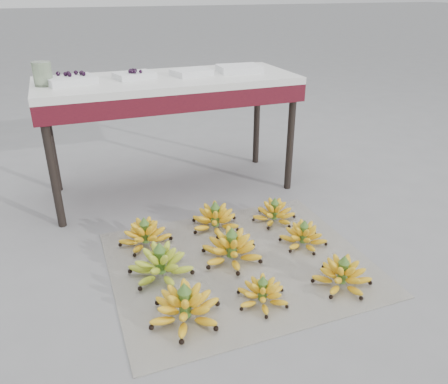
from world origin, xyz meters
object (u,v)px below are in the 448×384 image
object	(u,v)px
bunch_back_center	(215,219)
glass_jar	(43,74)
bunch_front_right	(342,275)
tray_right	(192,72)
vendor_table	(169,91)
bunch_back_right	(274,213)
tray_far_right	(239,69)
bunch_front_center	(262,293)
newspaper_mat	(240,263)
bunch_mid_left	(161,264)
tray_left	(134,75)
bunch_mid_center	(232,249)
bunch_mid_right	(303,236)
tray_far_left	(71,80)
bunch_front_left	(185,307)
bunch_back_left	(145,235)

from	to	relation	value
bunch_back_center	glass_jar	distance (m)	1.25
bunch_front_right	tray_right	bearing A→B (deg)	85.43
bunch_back_center	glass_jar	xyz separation A→B (m)	(-0.79, 0.61, 0.75)
vendor_table	bunch_back_right	bearing A→B (deg)	-56.69
tray_far_right	bunch_front_center	bearing A→B (deg)	-108.01
newspaper_mat	bunch_front_right	size ratio (longest dim) A/B	3.75
bunch_mid_left	tray_left	bearing A→B (deg)	107.64
newspaper_mat	bunch_mid_center	size ratio (longest dim) A/B	3.61
bunch_front_center	bunch_mid_right	distance (m)	0.53
tray_left	tray_far_right	bearing A→B (deg)	-2.41
bunch_mid_right	tray_left	xyz separation A→B (m)	(-0.66, 0.97, 0.72)
bunch_back_right	tray_far_right	world-z (taller)	tray_far_right
bunch_mid_right	tray_far_left	bearing A→B (deg)	131.04
vendor_table	bunch_back_center	bearing A→B (deg)	-82.39
tray_left	bunch_mid_left	bearing A→B (deg)	-96.77
tray_left	glass_jar	size ratio (longest dim) A/B	1.97
tray_far_left	tray_far_right	size ratio (longest dim) A/B	1.04
vendor_table	glass_jar	world-z (taller)	glass_jar
bunch_front_left	tray_far_right	size ratio (longest dim) A/B	1.10
bunch_back_left	tray_right	bearing A→B (deg)	73.84
bunch_front_left	glass_jar	world-z (taller)	glass_jar
newspaper_mat	bunch_front_left	size ratio (longest dim) A/B	4.07
bunch_back_right	vendor_table	bearing A→B (deg)	103.23
bunch_front_left	glass_jar	xyz separation A→B (m)	(-0.42, 1.27, 0.75)
bunch_front_right	bunch_mid_center	distance (m)	0.55
bunch_front_right	bunch_back_center	xyz separation A→B (m)	(-0.36, 0.70, 0.00)
newspaper_mat	glass_jar	world-z (taller)	glass_jar
bunch_back_left	tray_left	size ratio (longest dim) A/B	1.37
newspaper_mat	bunch_front_center	distance (m)	0.32
bunch_front_left	bunch_back_center	world-z (taller)	bunch_front_left
bunch_front_left	bunch_front_center	xyz separation A→B (m)	(0.34, -0.02, -0.02)
bunch_mid_right	bunch_back_right	world-z (taller)	bunch_back_right
bunch_mid_right	bunch_mid_left	bearing A→B (deg)	173.68
bunch_front_left	bunch_back_right	distance (m)	0.95
newspaper_mat	bunch_front_center	world-z (taller)	bunch_front_center
bunch_back_right	tray_far_left	size ratio (longest dim) A/B	1.10
newspaper_mat	bunch_front_right	world-z (taller)	bunch_front_right
tray_far_left	bunch_back_center	bearing A→B (deg)	-43.17
bunch_front_center	bunch_back_center	distance (m)	0.68
bunch_mid_center	bunch_back_right	size ratio (longest dim) A/B	1.08
bunch_front_left	bunch_front_right	xyz separation A→B (m)	(0.74, -0.04, -0.01)
bunch_mid_left	bunch_back_left	distance (m)	0.30
bunch_front_left	vendor_table	distance (m)	1.44
bunch_mid_left	bunch_back_center	distance (m)	0.52
bunch_front_left	bunch_mid_right	bearing A→B (deg)	23.37
bunch_mid_right	tray_far_left	world-z (taller)	tray_far_left
newspaper_mat	glass_jar	size ratio (longest dim) A/B	9.65
newspaper_mat	bunch_mid_left	xyz separation A→B (m)	(-0.39, 0.03, 0.07)
bunch_front_right	bunch_mid_center	size ratio (longest dim) A/B	0.96
bunch_back_left	bunch_mid_right	bearing A→B (deg)	-0.45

